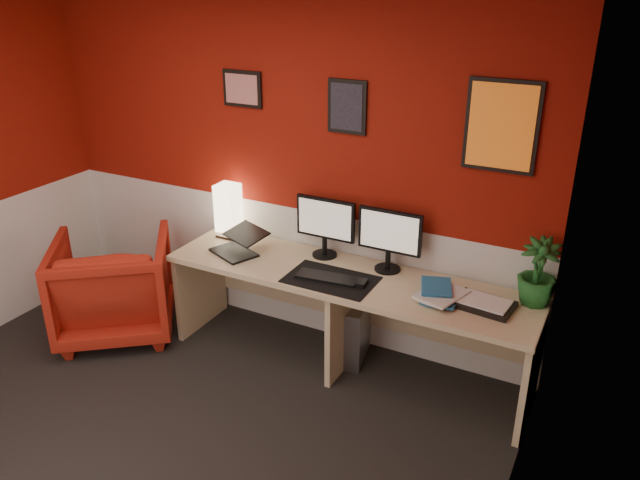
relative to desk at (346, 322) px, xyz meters
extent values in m
cube|color=black|center=(-0.70, -1.41, -0.36)|extent=(4.00, 3.50, 0.01)
cube|color=white|center=(-0.70, -1.41, 2.13)|extent=(4.00, 3.50, 0.01)
cube|color=maroon|center=(-0.70, 0.34, 0.89)|extent=(4.00, 0.01, 2.50)
cube|color=maroon|center=(1.30, -1.41, 0.89)|extent=(0.01, 3.50, 2.50)
cube|color=silver|center=(-0.70, 0.34, 0.14)|extent=(4.00, 0.01, 1.00)
cube|color=#D2B587|center=(0.00, 0.00, 0.00)|extent=(2.60, 0.65, 0.73)
cube|color=#FFE5B2|center=(-1.10, 0.20, 0.56)|extent=(0.16, 0.16, 0.40)
cube|color=black|center=(-0.88, -0.07, 0.47)|extent=(0.39, 0.34, 0.22)
cube|color=black|center=(-0.28, 0.21, 0.66)|extent=(0.45, 0.06, 0.58)
cube|color=black|center=(0.21, 0.21, 0.66)|extent=(0.45, 0.06, 0.58)
cube|color=black|center=(-0.07, -0.11, 0.37)|extent=(0.60, 0.38, 0.01)
cube|color=black|center=(-0.09, -0.11, 0.38)|extent=(0.43, 0.19, 0.02)
cube|color=black|center=(0.15, -0.10, 0.39)|extent=(0.07, 0.10, 0.03)
imported|color=#21659B|center=(0.56, -0.02, 0.38)|extent=(0.23, 0.30, 0.03)
imported|color=silver|center=(0.56, -0.01, 0.41)|extent=(0.32, 0.37, 0.02)
imported|color=#21659B|center=(0.53, -0.03, 0.43)|extent=(0.26, 0.30, 0.02)
cube|color=black|center=(0.93, 0.01, 0.38)|extent=(0.38, 0.29, 0.03)
imported|color=#19591E|center=(1.20, 0.19, 0.58)|extent=(0.27, 0.27, 0.43)
cube|color=#99999E|center=(-0.01, 0.15, -0.14)|extent=(0.29, 0.48, 0.45)
imported|color=#A91F0F|center=(-1.80, -0.39, 0.03)|extent=(1.19, 1.20, 0.79)
cube|color=red|center=(-1.01, 0.33, 1.49)|extent=(0.32, 0.02, 0.26)
cube|color=black|center=(-0.17, 0.33, 1.44)|extent=(0.28, 0.02, 0.36)
cube|color=orange|center=(0.85, 0.33, 1.42)|extent=(0.44, 0.02, 0.56)
camera|label=1|loc=(1.59, -3.46, 2.29)|focal=35.16mm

